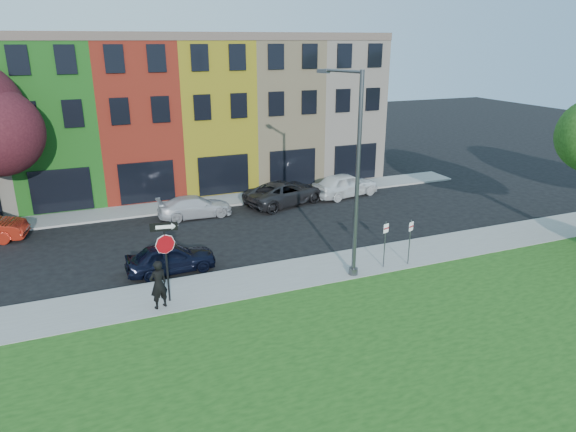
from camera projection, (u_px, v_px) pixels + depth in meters
name	position (u px, v px, depth m)	size (l,w,h in m)	color
ground	(332.00, 304.00, 20.59)	(120.00, 120.00, 0.00)	black
sidewalk_near	(342.00, 266.00, 23.91)	(40.00, 3.00, 0.12)	gray
sidewalk_far	(184.00, 205.00, 32.63)	(40.00, 2.40, 0.12)	gray
rowhouse_block	(169.00, 114.00, 36.62)	(30.00, 10.12, 10.00)	#B9AF9A
stop_sign	(165.00, 246.00, 19.83)	(1.04, 0.23, 3.33)	black
man	(158.00, 284.00, 19.78)	(0.84, 0.69, 1.98)	black
sedan_near	(171.00, 258.00, 23.26)	(4.06, 1.77, 1.36)	black
parked_car_silver	(195.00, 207.00, 30.51)	(4.37, 1.78, 1.27)	#B9B9BE
parked_car_dark	(285.00, 193.00, 32.86)	(5.96, 4.08, 1.52)	black
parked_car_white	(345.00, 185.00, 34.50)	(4.97, 2.73, 1.60)	white
street_lamp	(354.00, 177.00, 21.61)	(1.15, 2.47, 8.82)	#484A4D
parking_sign_a	(385.00, 239.00, 23.21)	(0.31, 0.13, 2.22)	#484A4D
parking_sign_b	(410.00, 237.00, 23.53)	(0.30, 0.16, 2.18)	#484A4D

